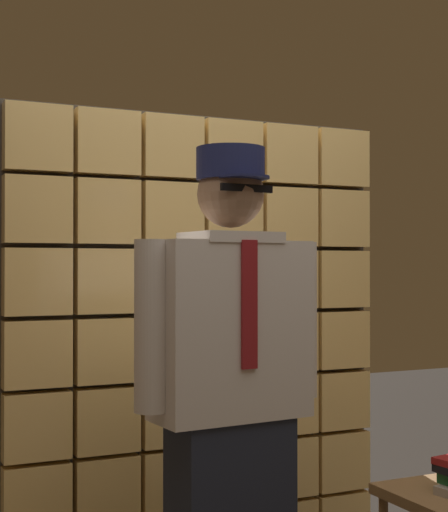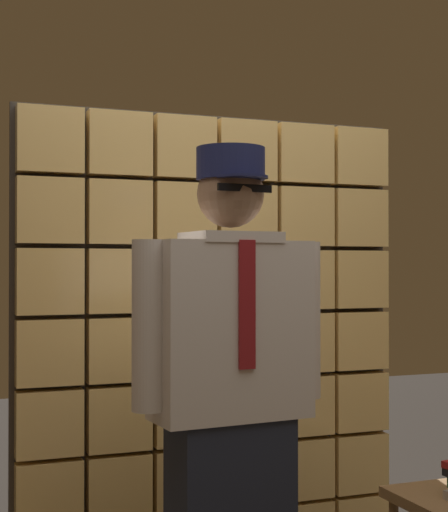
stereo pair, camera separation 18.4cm
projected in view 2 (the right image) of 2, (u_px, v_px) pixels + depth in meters
glass_block_wall at (215, 346)px, 3.36m from camera, size 1.71×0.10×1.99m
standing_person at (231, 397)px, 2.56m from camera, size 0.68×0.31×1.71m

